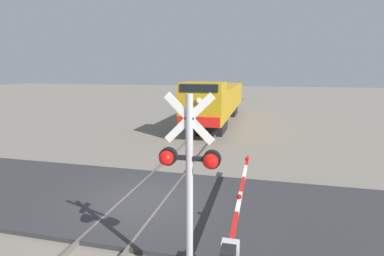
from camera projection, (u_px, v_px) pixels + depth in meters
name	position (u px, v px, depth m)	size (l,w,h in m)	color
ground_plane	(145.00, 202.00, 10.32)	(160.00, 160.00, 0.00)	slate
rail_track_left	(126.00, 198.00, 10.48)	(0.08, 80.00, 0.15)	#59544C
rail_track_right	(164.00, 203.00, 10.14)	(0.08, 80.00, 0.15)	#59544C
road_surface	(145.00, 201.00, 10.31)	(36.00, 5.65, 0.14)	#2D2D30
locomotive	(218.00, 100.00, 25.91)	(2.85, 16.69, 3.81)	black
crossing_signal	(189.00, 176.00, 5.51)	(1.18, 0.33, 4.19)	#ADADB2
crossing_gate	(235.00, 232.00, 6.97)	(0.36, 7.00, 1.26)	silver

